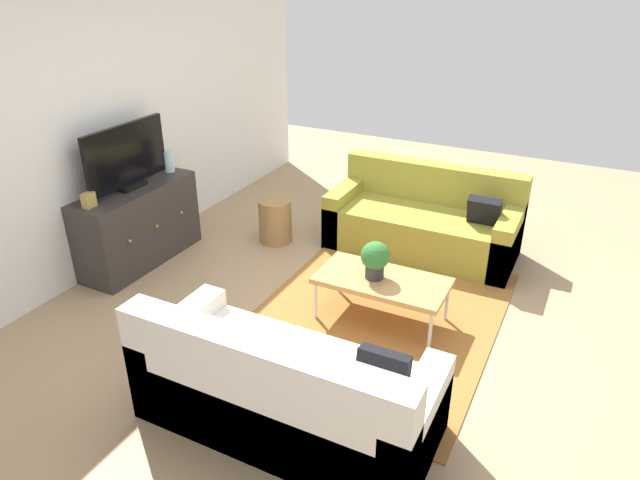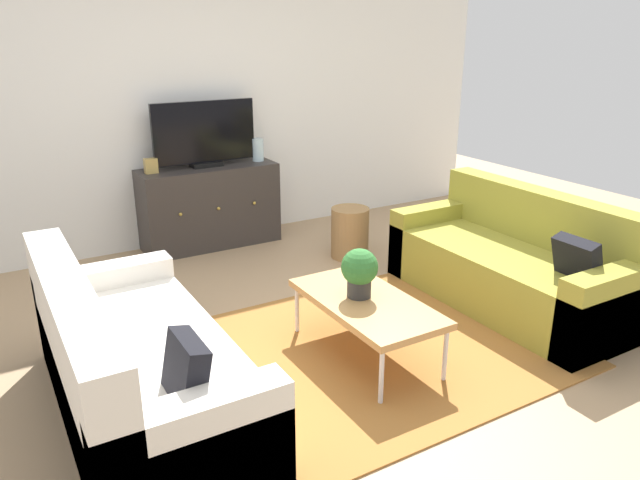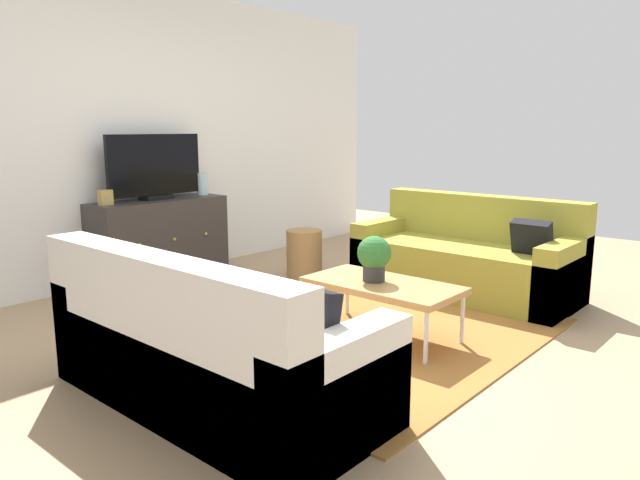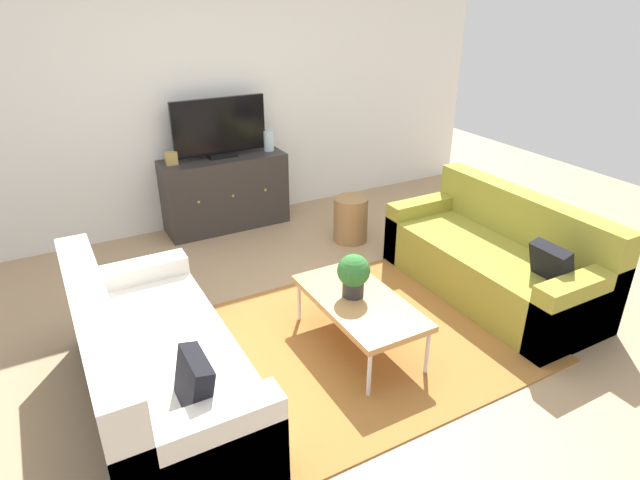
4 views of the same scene
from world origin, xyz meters
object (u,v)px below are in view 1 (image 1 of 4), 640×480
(coffee_table, at_px, (382,282))
(mantel_clock, at_px, (89,200))
(couch_left_side, at_px, (282,396))
(potted_plant, at_px, (375,258))
(tv_console, at_px, (139,225))
(wicker_basket, at_px, (275,221))
(flat_screen_tv, at_px, (126,157))
(couch_right_side, at_px, (425,222))
(glass_vase, at_px, (168,161))

(coffee_table, bearing_deg, mantel_clock, 103.81)
(couch_left_side, xyz_separation_m, mantel_clock, (0.83, 2.37, 0.54))
(coffee_table, relative_size, potted_plant, 3.36)
(tv_console, distance_m, wicker_basket, 1.36)
(coffee_table, xyz_separation_m, mantel_clock, (-0.61, 2.46, 0.47))
(flat_screen_tv, bearing_deg, tv_console, -90.00)
(couch_left_side, bearing_deg, wicker_basket, 31.76)
(coffee_table, relative_size, wicker_basket, 2.29)
(flat_screen_tv, bearing_deg, couch_right_side, -57.65)
(coffee_table, distance_m, glass_vase, 2.55)
(potted_plant, distance_m, glass_vase, 2.46)
(flat_screen_tv, xyz_separation_m, glass_vase, (0.52, -0.02, -0.19))
(potted_plant, bearing_deg, couch_left_side, 179.04)
(couch_right_side, distance_m, flat_screen_tv, 2.94)
(couch_right_side, relative_size, tv_console, 1.45)
(couch_left_side, relative_size, mantel_clock, 14.18)
(couch_left_side, bearing_deg, glass_vase, 51.85)
(potted_plant, bearing_deg, mantel_clock, 103.90)
(coffee_table, bearing_deg, tv_console, 92.09)
(glass_vase, height_order, wicker_basket, glass_vase)
(mantel_clock, bearing_deg, couch_left_side, -109.33)
(couch_left_side, xyz_separation_m, wicker_basket, (2.32, 1.43, -0.06))
(coffee_table, relative_size, mantel_clock, 8.04)
(couch_left_side, xyz_separation_m, tv_console, (1.35, 2.37, 0.10))
(potted_plant, bearing_deg, wicker_basket, 58.62)
(coffee_table, height_order, tv_console, tv_console)
(glass_vase, bearing_deg, potted_plant, -100.36)
(potted_plant, xyz_separation_m, glass_vase, (0.44, 2.40, 0.31))
(couch_right_side, distance_m, mantel_clock, 3.17)
(couch_left_side, xyz_separation_m, potted_plant, (1.43, -0.02, 0.28))
(glass_vase, bearing_deg, coffee_table, -99.82)
(potted_plant, xyz_separation_m, flat_screen_tv, (-0.08, 2.42, 0.50))
(wicker_basket, bearing_deg, couch_right_side, -68.99)
(mantel_clock, height_order, wicker_basket, mantel_clock)
(wicker_basket, bearing_deg, tv_console, 135.75)
(potted_plant, distance_m, mantel_clock, 2.49)
(couch_right_side, height_order, mantel_clock, mantel_clock)
(couch_left_side, bearing_deg, tv_console, 60.40)
(couch_left_side, height_order, couch_right_side, same)
(flat_screen_tv, distance_m, wicker_basket, 1.60)
(tv_console, relative_size, wicker_basket, 2.79)
(flat_screen_tv, xyz_separation_m, mantel_clock, (-0.52, -0.02, -0.23))
(couch_left_side, distance_m, potted_plant, 1.45)
(coffee_table, height_order, mantel_clock, mantel_clock)
(mantel_clock, relative_size, wicker_basket, 0.29)
(coffee_table, relative_size, glass_vase, 4.85)
(couch_right_side, xyz_separation_m, potted_plant, (-1.44, -0.02, 0.28))
(couch_left_side, bearing_deg, coffee_table, -3.53)
(wicker_basket, bearing_deg, glass_vase, 115.56)
(couch_left_side, relative_size, potted_plant, 5.92)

